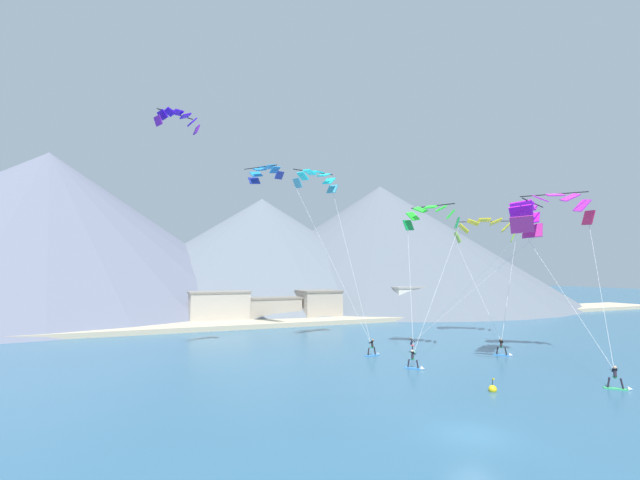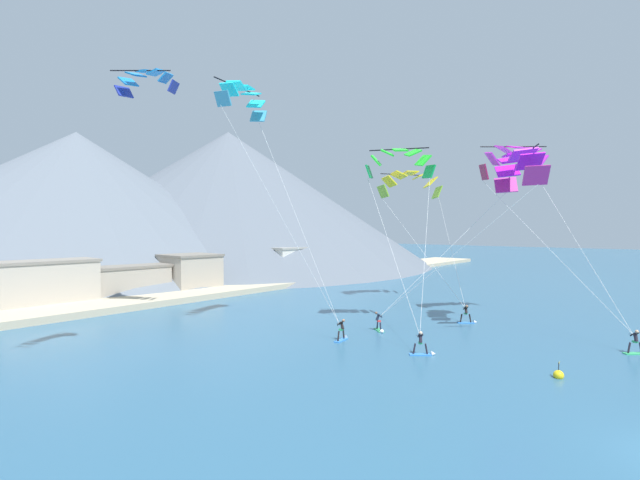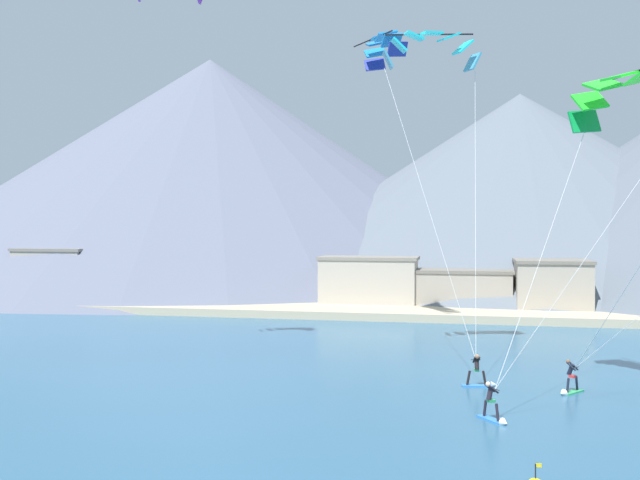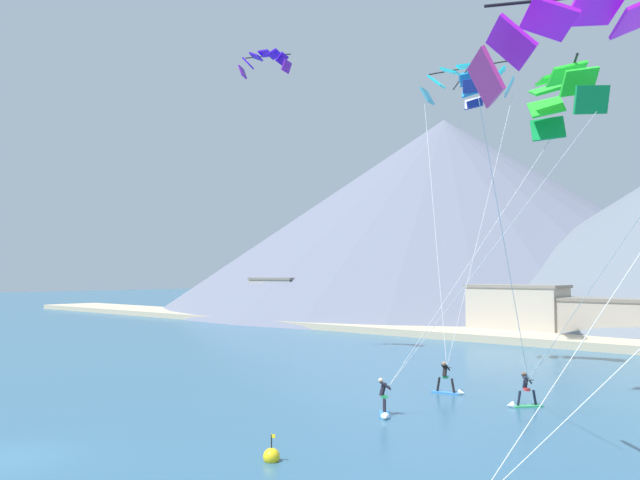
% 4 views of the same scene
% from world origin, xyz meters
% --- Properties ---
extents(ground_plane, '(400.00, 400.00, 0.00)m').
position_xyz_m(ground_plane, '(0.00, 0.00, 0.00)').
color(ground_plane, '#2D5B7A').
extents(kitesurfer_near_lead, '(1.47, 1.55, 1.74)m').
position_xyz_m(kitesurfer_near_lead, '(15.50, 2.63, 0.50)').
color(kitesurfer_near_lead, '#33B266').
rests_on(kitesurfer_near_lead, ground).
extents(kitesurfer_near_trail, '(1.39, 1.61, 1.75)m').
position_xyz_m(kitesurfer_near_trail, '(17.36, 14.99, 0.53)').
color(kitesurfer_near_trail, '#337FDB').
rests_on(kitesurfer_near_trail, ground).
extents(kitesurfer_mid_center, '(1.39, 1.61, 1.66)m').
position_xyz_m(kitesurfer_mid_center, '(9.57, 19.31, 0.46)').
color(kitesurfer_mid_center, '#33B266').
rests_on(kitesurfer_mid_center, ground).
extents(kitesurfer_far_left, '(1.78, 0.66, 1.74)m').
position_xyz_m(kitesurfer_far_left, '(5.41, 19.91, 0.51)').
color(kitesurfer_far_left, '#337FDB').
rests_on(kitesurfer_far_left, ground).
extents(kitesurfer_far_right, '(1.37, 1.63, 1.70)m').
position_xyz_m(kitesurfer_far_right, '(5.86, 13.44, 0.48)').
color(kitesurfer_far_right, '#337FDB').
rests_on(kitesurfer_far_right, ground).
extents(parafoil_kite_near_lead, '(9.84, 12.27, 14.94)m').
position_xyz_m(parafoil_kite_near_lead, '(22.11, 12.47, 14.87)').
color(parafoil_kite_near_lead, maroon).
extents(parafoil_kite_near_trail, '(10.94, 12.69, 13.82)m').
position_xyz_m(parafoil_kite_near_trail, '(24.77, 24.94, 13.93)').
color(parafoil_kite_near_trail, '#79B42B').
extents(parafoil_kite_mid_center, '(9.59, 11.75, 13.29)m').
position_xyz_m(parafoil_kite_mid_center, '(15.89, 10.54, 13.37)').
color(parafoil_kite_mid_center, '#BE2988').
extents(parafoil_kite_far_left, '(6.10, 9.53, 18.80)m').
position_xyz_m(parafoil_kite_far_left, '(2.47, 27.85, 19.08)').
color(parafoil_kite_far_left, '#419CBC').
extents(parafoil_kite_far_right, '(8.43, 7.73, 14.07)m').
position_xyz_m(parafoil_kite_far_right, '(11.85, 18.81, 14.21)').
color(parafoil_kite_far_right, '#0F9842').
extents(parafoil_kite_distant_high_outer, '(4.34, 2.68, 1.89)m').
position_xyz_m(parafoil_kite_distant_high_outer, '(-13.32, 24.51, 23.10)').
color(parafoil_kite_distant_high_outer, '#6416AE').
extents(parafoil_kite_distant_low_drift, '(4.48, 5.67, 2.27)m').
position_xyz_m(parafoil_kite_distant_low_drift, '(-1.55, 36.07, 21.41)').
color(parafoil_kite_distant_low_drift, '#24329B').
extents(race_marker_buoy, '(0.56, 0.56, 1.02)m').
position_xyz_m(race_marker_buoy, '(6.83, 5.63, 0.16)').
color(race_marker_buoy, yellow).
rests_on(race_marker_buoy, ground).
extents(shoreline_strip, '(180.00, 10.00, 0.70)m').
position_xyz_m(shoreline_strip, '(0.00, 48.06, 0.35)').
color(shoreline_strip, '#BCAD8E').
rests_on(shoreline_strip, ground).
extents(shore_building_harbour_front, '(9.54, 4.72, 5.13)m').
position_xyz_m(shore_building_harbour_front, '(-4.76, 51.71, 2.58)').
color(shore_building_harbour_front, '#B7AD9E').
rests_on(shore_building_harbour_front, ground).
extents(shore_building_promenade_mid, '(9.31, 4.51, 3.97)m').
position_xyz_m(shore_building_promenade_mid, '(4.19, 51.98, 2.00)').
color(shore_building_promenade_mid, '#A89E8E').
rests_on(shore_building_promenade_mid, ground).
extents(shore_building_quay_west, '(8.80, 6.54, 5.48)m').
position_xyz_m(shore_building_quay_west, '(30.47, 50.87, 2.75)').
color(shore_building_quay_west, silver).
rests_on(shore_building_quay_west, ground).
extents(shore_building_old_town, '(6.71, 6.37, 5.03)m').
position_xyz_m(shore_building_old_town, '(12.18, 51.20, 2.53)').
color(shore_building_old_town, '#A89E8E').
rests_on(shore_building_old_town, ground).
extents(mountain_peak_west_ridge, '(97.09, 97.09, 32.18)m').
position_xyz_m(mountain_peak_west_ridge, '(44.81, 85.72, 16.09)').
color(mountain_peak_west_ridge, slate).
rests_on(mountain_peak_west_ridge, ground).
extents(mountain_peak_central_summit, '(103.86, 103.86, 35.24)m').
position_xyz_m(mountain_peak_central_summit, '(-36.69, 93.40, 17.62)').
color(mountain_peak_central_summit, slate).
rests_on(mountain_peak_central_summit, ground).
extents(mountain_peak_east_shoulder, '(84.87, 84.87, 27.04)m').
position_xyz_m(mountain_peak_east_shoulder, '(11.75, 89.27, 13.52)').
color(mountain_peak_east_shoulder, slate).
rests_on(mountain_peak_east_shoulder, ground).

